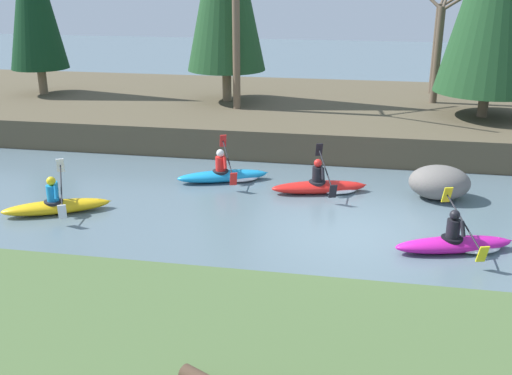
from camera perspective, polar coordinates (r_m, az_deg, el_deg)
name	(u,v)px	position (r m, az deg, el deg)	size (l,w,h in m)	color
ground_plane	(351,234)	(14.57, 9.00, -4.39)	(90.00, 90.00, 0.00)	slate
riverbank_far	(360,115)	(24.71, 9.92, 6.82)	(44.00, 10.89, 1.02)	brown
bare_tree_upstream	(237,11)	(22.75, -1.80, 16.49)	(4.19, 4.14, 7.66)	brown
bare_tree_mid_upstream	(439,43)	(24.95, 17.04, 12.99)	(2.75, 2.72, 4.91)	brown
bare_tree_mid_downstream	(437,38)	(27.05, 16.88, 13.46)	(2.75, 2.72, 4.91)	brown
kayaker_lead	(459,243)	(14.20, 18.73, -5.04)	(2.76, 2.03, 1.20)	#C61999
kayaker_middle	(323,186)	(17.10, 6.38, 0.14)	(2.77, 2.03, 1.20)	red
kayaker_trailing	(226,175)	(17.97, -2.85, 1.21)	(2.73, 1.99, 1.20)	#1993D6
kayaker_far_back	(57,205)	(16.39, -18.43, -1.59)	(2.68, 1.93, 1.20)	yellow
boulder_midstream	(439,182)	(17.23, 17.07, 0.47)	(1.66, 1.30, 0.94)	slate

